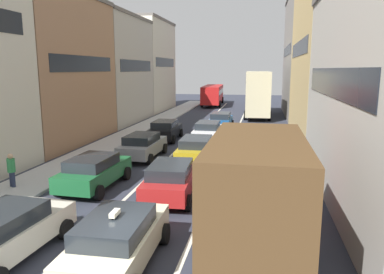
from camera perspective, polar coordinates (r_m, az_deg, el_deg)
The scene contains 19 objects.
sidewalk_left at distance 30.03m, azimuth -9.74°, elevation 0.31°, with size 2.60×64.00×0.14m, color #B8B8B8.
lane_stripe_left at distance 28.69m, azimuth -0.34°, elevation -0.15°, with size 0.16×60.00×0.01m, color silver.
lane_stripe_right at distance 28.24m, azimuth 6.44°, elevation -0.38°, with size 0.16×60.00×0.01m, color silver.
building_row_left at distance 32.76m, azimuth -18.29°, elevation 11.09°, with size 7.20×43.90×14.10m.
building_row_right at distance 32.17m, azimuth 22.25°, elevation 11.13°, with size 7.20×43.90×13.68m.
removalist_box_truck at distance 10.73m, azimuth 10.07°, elevation -7.82°, with size 2.71×7.71×3.58m.
taxi_centre_lane_front at distance 10.46m, azimuth -11.46°, elevation -15.32°, with size 2.13×4.34×1.66m.
sedan_left_lane_front at distance 11.87m, azimuth -27.12°, elevation -13.09°, with size 2.26×4.40×1.49m.
sedan_centre_lane_second at distance 15.45m, azimuth -3.29°, elevation -6.52°, with size 2.26×4.40×1.49m.
wagon_left_lane_second at distance 17.16m, azimuth -14.98°, elevation -5.12°, with size 2.18×4.36×1.49m.
hatchback_centre_lane_third at distance 21.05m, azimuth 0.68°, elevation -1.88°, with size 2.13×4.34×1.49m.
sedan_left_lane_third at distance 22.26m, azimuth -7.69°, elevation -1.29°, with size 2.13×4.33×1.49m.
coupe_centre_lane_fourth at distance 27.21m, azimuth 2.53°, elevation 0.95°, with size 2.06×4.30×1.49m.
sedan_left_lane_fourth at distance 27.85m, azimuth -4.19°, elevation 1.15°, with size 2.16×4.35×1.49m.
sedan_centre_lane_fifth at distance 32.93m, azimuth 4.50°, elevation 2.60°, with size 2.06×4.30×1.49m.
sedan_right_lane_behind_truck at distance 17.68m, azimuth 9.88°, elevation -4.45°, with size 2.12×4.33×1.49m.
bus_mid_queue_primary at distance 42.16m, azimuth 10.18°, elevation 6.98°, with size 3.02×10.57×5.06m.
bus_far_queue_secondary at distance 54.64m, azimuth 3.24°, elevation 6.78°, with size 3.19×10.61×2.90m.
pedestrian_near_kerb at distance 18.18m, azimuth -26.29°, elevation -4.51°, with size 0.50×0.34×1.66m.
Camera 1 is at (3.75, -7.66, 5.32)m, focal length 34.26 mm.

